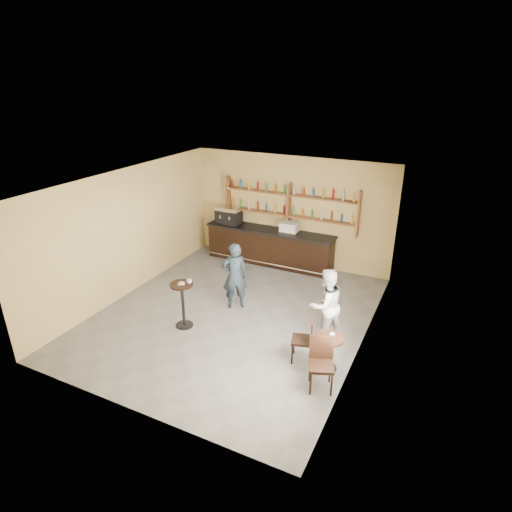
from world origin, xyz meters
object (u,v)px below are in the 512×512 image
at_px(pastry_case, 290,228).
at_px(chair_south, 321,365).
at_px(bar_counter, 270,246).
at_px(man_main, 235,276).
at_px(patron_second, 326,305).
at_px(chair_west, 302,339).
at_px(cafe_table, 328,353).
at_px(pedestal_table, 183,305).
at_px(espresso_machine, 229,215).

distance_m(pastry_case, chair_south, 5.40).
bearing_deg(bar_counter, man_main, -83.07).
bearing_deg(patron_second, chair_west, 28.39).
bearing_deg(chair_west, man_main, -135.83).
relative_size(man_main, chair_west, 1.76).
distance_m(cafe_table, patron_second, 1.16).
height_order(cafe_table, patron_second, patron_second).
relative_size(chair_west, chair_south, 0.95).
relative_size(bar_counter, patron_second, 2.41).
height_order(pedestal_table, chair_west, pedestal_table).
bearing_deg(bar_counter, pedestal_table, -94.05).
xyz_separation_m(pedestal_table, cafe_table, (3.38, -0.06, -0.17)).
height_order(espresso_machine, chair_south, espresso_machine).
relative_size(cafe_table, chair_west, 0.76).
xyz_separation_m(pastry_case, chair_west, (1.92, -4.07, -0.74)).
bearing_deg(cafe_table, chair_south, -85.24).
relative_size(espresso_machine, pedestal_table, 0.69).
relative_size(man_main, patron_second, 1.03).
distance_m(bar_counter, patron_second, 4.14).
bearing_deg(pastry_case, patron_second, -50.50).
bearing_deg(chair_west, espresso_machine, -151.77).
bearing_deg(espresso_machine, cafe_table, -39.09).
distance_m(chair_west, chair_south, 0.89).
relative_size(espresso_machine, man_main, 0.44).
distance_m(man_main, cafe_table, 3.09).
relative_size(chair_west, patron_second, 0.58).
bearing_deg(patron_second, pedestal_table, -34.65).
distance_m(chair_west, patron_second, 1.02).
height_order(bar_counter, espresso_machine, espresso_machine).
bearing_deg(chair_west, pastry_case, -170.38).
height_order(chair_south, patron_second, patron_second).
height_order(pastry_case, chair_south, pastry_case).
height_order(bar_counter, cafe_table, bar_counter).
height_order(espresso_machine, pastry_case, espresso_machine).
distance_m(pedestal_table, chair_south, 3.49).
height_order(cafe_table, chair_west, chair_west).
bearing_deg(espresso_machine, chair_south, -42.66).
bearing_deg(patron_second, cafe_table, 59.37).
bearing_deg(pedestal_table, chair_west, -0.24).
bearing_deg(cafe_table, man_main, 154.22).
bearing_deg(chair_south, cafe_table, 73.68).
relative_size(bar_counter, chair_west, 4.13).
bearing_deg(man_main, pedestal_table, 26.47).
bearing_deg(cafe_table, espresso_machine, 137.32).
bearing_deg(man_main, espresso_machine, -95.67).
xyz_separation_m(pastry_case, chair_south, (2.52, -4.72, -0.71)).
xyz_separation_m(pastry_case, man_main, (-0.28, -2.79, -0.38)).
bearing_deg(chair_west, pedestal_table, -105.92).
bearing_deg(cafe_table, pedestal_table, 178.95).
xyz_separation_m(bar_counter, espresso_machine, (-1.38, 0.00, 0.79)).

